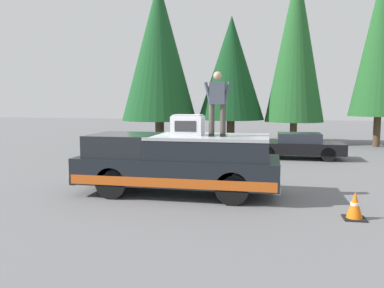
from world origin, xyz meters
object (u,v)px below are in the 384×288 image
object	(u,v)px
parked_car_black	(297,146)
compressor_unit	(188,125)
traffic_cone	(355,206)
person_on_truck_bed	(217,102)
pickup_truck	(178,163)

from	to	relation	value
parked_car_black	compressor_unit	bearing A→B (deg)	155.69
compressor_unit	traffic_cone	world-z (taller)	compressor_unit
traffic_cone	person_on_truck_bed	bearing A→B (deg)	67.82
compressor_unit	parked_car_black	world-z (taller)	compressor_unit
person_on_truck_bed	pickup_truck	bearing A→B (deg)	79.95
compressor_unit	parked_car_black	xyz separation A→B (m)	(7.58, -3.43, -1.35)
parked_car_black	traffic_cone	bearing A→B (deg)	-176.06
compressor_unit	person_on_truck_bed	xyz separation A→B (m)	(-0.20, -0.83, 0.62)
pickup_truck	traffic_cone	bearing A→B (deg)	-109.21
compressor_unit	pickup_truck	bearing A→B (deg)	90.59
pickup_truck	compressor_unit	xyz separation A→B (m)	(0.00, -0.28, 1.05)
person_on_truck_bed	parked_car_black	xyz separation A→B (m)	(7.78, -2.59, -1.97)
compressor_unit	parked_car_black	size ratio (longest dim) A/B	0.20
compressor_unit	person_on_truck_bed	size ratio (longest dim) A/B	0.50
pickup_truck	compressor_unit	distance (m)	1.09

